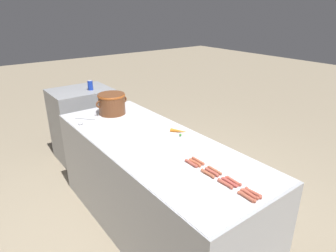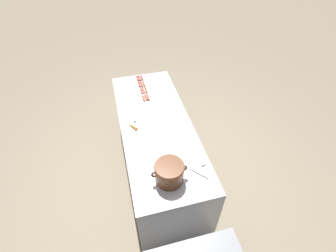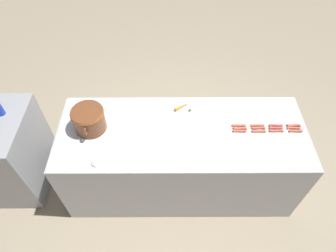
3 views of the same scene
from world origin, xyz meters
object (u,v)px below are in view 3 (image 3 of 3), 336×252
object	(u,v)px
back_cabinet	(9,153)
hot_dog_7	(240,128)
hot_dog_2	(259,131)
hot_dog_5	(276,128)
hot_dog_6	(258,128)
serving_spoon	(91,161)
hot_dog_9	(276,125)
hot_dog_0	(296,131)
bean_pot	(89,119)
hot_dog_11	(239,125)
carrot	(183,106)
hot_dog_4	(294,128)
hot_dog_8	(294,125)
hot_dog_3	(240,131)
hot_dog_1	(276,131)
hot_dog_10	(257,125)

from	to	relation	value
back_cabinet	hot_dog_7	xyz separation A→B (m)	(-0.03, -2.26, 0.43)
hot_dog_2	hot_dog_5	bearing A→B (deg)	-77.17
back_cabinet	hot_dog_6	world-z (taller)	back_cabinet
serving_spoon	hot_dog_5	bearing A→B (deg)	-78.01
hot_dog_6	hot_dog_9	bearing A→B (deg)	-79.37
hot_dog_0	bean_pot	xyz separation A→B (m)	(0.05, 1.83, 0.11)
hot_dog_5	hot_dog_11	world-z (taller)	same
hot_dog_2	carrot	size ratio (longest dim) A/B	0.82
hot_dog_0	hot_dog_7	world-z (taller)	same
hot_dog_4	hot_dog_8	bearing A→B (deg)	-10.36
hot_dog_9	carrot	world-z (taller)	carrot
hot_dog_3	carrot	world-z (taller)	carrot
back_cabinet	hot_dog_1	distance (m)	2.61
hot_dog_2	bean_pot	xyz separation A→B (m)	(0.06, 1.50, 0.11)
hot_dog_1	hot_dog_6	world-z (taller)	same
carrot	hot_dog_11	bearing A→B (deg)	-115.01
hot_dog_8	serving_spoon	size ratio (longest dim) A/B	0.58
hot_dog_9	hot_dog_5	bearing A→B (deg)	170.37
hot_dog_6	hot_dog_2	bearing A→B (deg)	175.37
hot_dog_4	serving_spoon	bearing A→B (deg)	100.89
hot_dog_7	hot_dog_5	bearing A→B (deg)	-89.21
hot_dog_7	carrot	size ratio (longest dim) A/B	0.82
hot_dog_0	hot_dog_11	size ratio (longest dim) A/B	1.00
back_cabinet	hot_dog_8	world-z (taller)	back_cabinet
hot_dog_2	hot_dog_6	world-z (taller)	same
carrot	hot_dog_3	bearing A→B (deg)	-120.90
hot_dog_10	hot_dog_11	xyz separation A→B (m)	(-0.00, 0.17, 0.00)
hot_dog_2	hot_dog_10	world-z (taller)	same
hot_dog_1	hot_dog_9	size ratio (longest dim) A/B	1.00
hot_dog_1	hot_dog_4	size ratio (longest dim) A/B	1.00
hot_dog_5	hot_dog_6	size ratio (longest dim) A/B	1.00
back_cabinet	hot_dog_11	size ratio (longest dim) A/B	7.26
hot_dog_6	hot_dog_5	bearing A→B (deg)	-90.00
hot_dog_1	carrot	xyz separation A→B (m)	(0.30, 0.82, 0.00)
hot_dog_2	serving_spoon	distance (m)	1.48
hot_dog_7	bean_pot	size ratio (longest dim) A/B	0.37
hot_dog_0	hot_dog_5	size ratio (longest dim) A/B	1.00
serving_spoon	carrot	size ratio (longest dim) A/B	1.42
hot_dog_4	hot_dog_9	bearing A→B (deg)	78.51
hot_dog_4	hot_dog_10	distance (m)	0.32
hot_dog_9	hot_dog_6	bearing A→B (deg)	100.63
hot_dog_0	hot_dog_4	bearing A→B (deg)	11.54
hot_dog_4	hot_dog_5	xyz separation A→B (m)	(0.00, 0.16, 0.00)
hot_dog_3	hot_dog_10	size ratio (longest dim) A/B	1.00
hot_dog_0	hot_dog_9	world-z (taller)	same
hot_dog_0	bean_pot	distance (m)	1.83
back_cabinet	hot_dog_3	xyz separation A→B (m)	(-0.06, -2.25, 0.43)
hot_dog_4	hot_dog_1	bearing A→B (deg)	101.01
hot_dog_6	hot_dog_8	distance (m)	0.33
hot_dog_6	hot_dog_11	size ratio (longest dim) A/B	1.00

